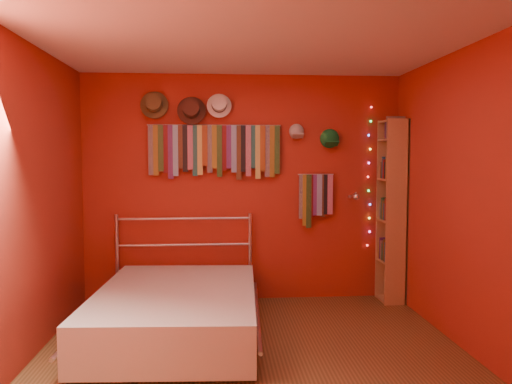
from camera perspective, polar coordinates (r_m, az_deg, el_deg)
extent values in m
plane|color=brown|center=(4.11, -0.18, -18.84)|extent=(3.50, 3.50, 0.00)
cube|color=maroon|center=(5.54, -1.48, 0.44)|extent=(3.50, 0.02, 2.50)
cube|color=maroon|center=(4.30, 23.78, -0.96)|extent=(0.02, 3.50, 2.50)
cube|color=maroon|center=(4.07, -25.58, -1.27)|extent=(0.02, 3.50, 2.50)
cube|color=white|center=(3.89, -0.18, 17.43)|extent=(3.50, 3.50, 0.02)
cylinder|color=silver|center=(5.49, -4.77, 7.62)|extent=(1.45, 0.01, 0.01)
cube|color=navy|center=(5.52, -11.92, 4.72)|extent=(0.06, 0.01, 0.54)
cube|color=#855D18|center=(5.50, -11.38, 4.70)|extent=(0.06, 0.01, 0.54)
cube|color=#315321|center=(5.49, -10.84, 4.94)|extent=(0.06, 0.01, 0.50)
cube|color=#600E0F|center=(5.50, -10.28, 4.86)|extent=(0.06, 0.01, 0.52)
cube|color=#401860|center=(5.49, -9.73, 4.53)|extent=(0.06, 0.01, 0.58)
cube|color=#74ABCE|center=(5.47, -9.19, 4.70)|extent=(0.06, 0.01, 0.55)
cube|color=#4F2A1A|center=(5.48, -8.63, 5.13)|extent=(0.06, 0.01, 0.47)
cube|color=black|center=(5.47, -8.08, 4.95)|extent=(0.06, 0.01, 0.51)
cube|color=#AE5777|center=(5.46, -7.54, 5.08)|extent=(0.06, 0.01, 0.48)
cube|color=#1A5B56|center=(5.47, -6.97, 4.72)|extent=(0.06, 0.01, 0.55)
cube|color=#BCBD4B|center=(5.46, -6.42, 4.78)|extent=(0.06, 0.01, 0.54)
cube|color=maroon|center=(5.46, -5.87, 5.30)|extent=(0.06, 0.01, 0.44)
cube|color=#121C53|center=(5.47, -5.31, 4.93)|extent=(0.06, 0.01, 0.51)
cube|color=olive|center=(5.46, -4.76, 5.17)|extent=(0.06, 0.01, 0.47)
cube|color=#284B1E|center=(5.46, -4.20, 4.69)|extent=(0.06, 0.01, 0.56)
cube|color=maroon|center=(5.47, -3.65, 5.06)|extent=(0.06, 0.01, 0.49)
cube|color=#401863|center=(5.46, -3.10, 5.17)|extent=(0.06, 0.01, 0.47)
cube|color=#6782B8|center=(5.46, -2.54, 4.95)|extent=(0.06, 0.01, 0.51)
cube|color=#4E311A|center=(5.47, -1.99, 4.52)|extent=(0.06, 0.01, 0.60)
cube|color=black|center=(5.47, -1.43, 4.98)|extent=(0.06, 0.01, 0.51)
cube|color=#AC566B|center=(5.46, -0.88, 4.73)|extent=(0.06, 0.01, 0.56)
cube|color=#1B615C|center=(5.48, -0.33, 5.19)|extent=(0.06, 0.01, 0.47)
cube|color=#D2CF54|center=(5.48, 0.22, 4.58)|extent=(0.06, 0.01, 0.58)
cube|color=brown|center=(5.48, 0.78, 5.00)|extent=(0.06, 0.01, 0.50)
cube|color=#191357|center=(5.49, 1.32, 4.70)|extent=(0.06, 0.01, 0.56)
cube|color=brown|center=(5.49, 1.87, 4.67)|extent=(0.06, 0.01, 0.57)
cube|color=#275220|center=(5.49, 2.43, 4.86)|extent=(0.06, 0.01, 0.53)
cylinder|color=silver|center=(5.59, 6.84, 2.01)|extent=(0.40, 0.01, 0.01)
cube|color=navy|center=(5.56, 5.23, -0.53)|extent=(0.06, 0.01, 0.49)
cube|color=olive|center=(5.57, 5.64, -0.94)|extent=(0.06, 0.01, 0.57)
cube|color=#1E471C|center=(5.57, 6.05, -1.06)|extent=(0.06, 0.01, 0.60)
cube|color=maroon|center=(5.58, 6.44, -0.42)|extent=(0.06, 0.01, 0.47)
cube|color=#401B6F|center=(5.58, 6.86, -0.34)|extent=(0.06, 0.01, 0.46)
cube|color=#748BCE|center=(5.58, 7.27, -0.35)|extent=(0.06, 0.01, 0.46)
cube|color=#532B1B|center=(5.61, 7.65, -0.43)|extent=(0.06, 0.01, 0.48)
cube|color=black|center=(5.61, 8.06, -0.28)|extent=(0.06, 0.01, 0.45)
cube|color=#B45A8F|center=(5.61, 8.47, -0.27)|extent=(0.06, 0.01, 0.44)
cylinder|color=brown|center=(5.54, -11.54, 9.71)|extent=(0.30, 0.07, 0.29)
cylinder|color=brown|center=(5.49, -11.61, 9.89)|extent=(0.18, 0.15, 0.19)
cylinder|color=#332314|center=(5.51, -11.58, 9.80)|extent=(0.18, 0.06, 0.18)
cylinder|color=#482419|center=(5.50, -7.39, 9.21)|extent=(0.31, 0.08, 0.30)
cylinder|color=#482419|center=(5.45, -7.42, 9.39)|extent=(0.18, 0.15, 0.20)
cylinder|color=black|center=(5.47, -7.41, 9.30)|extent=(0.19, 0.06, 0.19)
cylinder|color=white|center=(5.49, -4.23, 9.80)|extent=(0.27, 0.07, 0.26)
cylinder|color=white|center=(5.45, -4.23, 9.96)|extent=(0.16, 0.13, 0.17)
cylinder|color=black|center=(5.47, -4.23, 9.88)|extent=(0.16, 0.05, 0.16)
ellipsoid|color=beige|center=(5.55, 4.64, 6.93)|extent=(0.17, 0.13, 0.17)
cube|color=beige|center=(5.44, 4.80, 6.43)|extent=(0.12, 0.09, 0.05)
ellipsoid|color=#1A762F|center=(5.62, 8.41, 6.07)|extent=(0.20, 0.15, 0.20)
cube|color=#1A762F|center=(5.50, 8.68, 5.48)|extent=(0.14, 0.10, 0.06)
sphere|color=#FF3333|center=(5.77, 13.04, 9.43)|extent=(0.02, 0.02, 0.02)
sphere|color=#33FF4C|center=(5.76, 12.98, 7.89)|extent=(0.02, 0.02, 0.02)
sphere|color=#4C66FF|center=(5.74, 12.76, 6.35)|extent=(0.02, 0.02, 0.02)
sphere|color=yellow|center=(5.74, 12.93, 4.79)|extent=(0.02, 0.02, 0.02)
sphere|color=#FF4CCC|center=(5.74, 12.78, 3.24)|extent=(0.02, 0.02, 0.02)
sphere|color=#FF3333|center=(5.74, 12.68, 1.69)|extent=(0.02, 0.02, 0.02)
sphere|color=#33FF4C|center=(5.75, 12.74, 0.15)|extent=(0.02, 0.02, 0.02)
sphere|color=#4C66FF|center=(5.77, 12.91, -1.39)|extent=(0.02, 0.02, 0.02)
sphere|color=yellow|center=(5.79, 12.82, -2.93)|extent=(0.02, 0.02, 0.02)
sphere|color=#FF4CCC|center=(5.81, 12.85, -4.45)|extent=(0.02, 0.02, 0.02)
sphere|color=#FF3333|center=(5.83, 12.60, -5.97)|extent=(0.02, 0.02, 0.02)
cylinder|color=silver|center=(5.72, 10.69, -0.53)|extent=(0.04, 0.03, 0.04)
cylinder|color=silver|center=(5.60, 11.01, -0.32)|extent=(0.01, 0.26, 0.08)
sphere|color=white|center=(5.47, 11.37, -0.53)|extent=(0.07, 0.07, 0.07)
cube|color=#AE7D4E|center=(5.52, 15.80, -2.34)|extent=(0.24, 0.02, 2.00)
cube|color=#AE7D4E|center=(5.82, 14.72, -1.99)|extent=(0.24, 0.02, 2.00)
cube|color=#AE7D4E|center=(5.71, 16.34, -2.14)|extent=(0.02, 0.34, 2.00)
cube|color=#AE7D4E|center=(5.85, 15.06, -11.74)|extent=(0.24, 0.32, 0.02)
cube|color=#AE7D4E|center=(5.75, 15.14, -7.62)|extent=(0.24, 0.32, 0.02)
cube|color=#AE7D4E|center=(5.68, 15.23, -3.16)|extent=(0.24, 0.32, 0.02)
cube|color=#AE7D4E|center=(5.64, 15.31, 1.38)|extent=(0.24, 0.32, 0.02)
cube|color=#AE7D4E|center=(5.64, 15.40, 5.75)|extent=(0.24, 0.32, 0.02)
cube|color=#AE7D4E|center=(5.65, 15.43, 7.78)|extent=(0.24, 0.32, 0.02)
cylinder|color=silver|center=(5.65, -15.59, -7.43)|extent=(0.04, 0.04, 0.98)
cylinder|color=silver|center=(5.55, -0.68, -7.48)|extent=(0.04, 0.04, 0.98)
cylinder|color=silver|center=(5.58, -8.19, -8.81)|extent=(1.44, 0.02, 0.02)
cylinder|color=silver|center=(5.52, -8.22, -5.99)|extent=(1.44, 0.02, 0.02)
cylinder|color=silver|center=(5.48, -8.25, -3.02)|extent=(1.44, 0.02, 0.02)
cube|color=silver|center=(4.62, -9.05, -13.28)|extent=(1.49, 2.03, 0.39)
cylinder|color=silver|center=(4.74, -18.01, -13.23)|extent=(0.14, 1.96, 0.03)
cylinder|color=silver|center=(4.63, 0.15, -13.48)|extent=(0.14, 1.96, 0.03)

